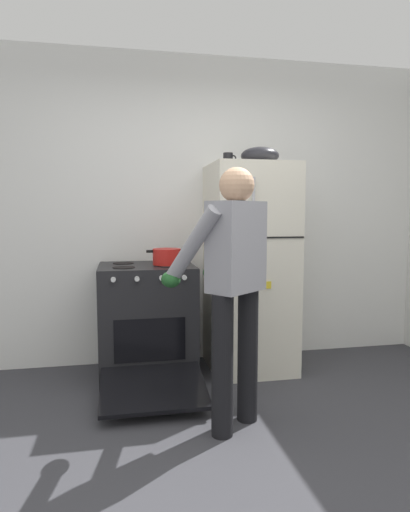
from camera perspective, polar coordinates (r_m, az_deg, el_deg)
ground at (r=2.45m, az=7.42°, el=-27.32°), size 8.00×8.00×0.00m
kitchen_wall_back at (r=3.95m, az=-1.39°, el=5.96°), size 6.00×0.10×2.70m
refrigerator at (r=3.70m, az=5.85°, el=-1.57°), size 0.68×0.72×1.73m
stove_range at (r=3.61m, az=-7.57°, el=-8.54°), size 0.76×1.22×0.92m
person_cook at (r=2.65m, az=3.52°, el=-2.56°), size 0.65×0.68×1.60m
red_pot at (r=3.50m, az=-5.03°, el=-0.08°), size 0.32×0.22×0.13m
coffee_mug at (r=3.70m, az=3.07°, el=12.63°), size 0.11×0.08×0.10m
mixing_bowl at (r=3.73m, az=7.21°, el=12.91°), size 0.32×0.32×0.14m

